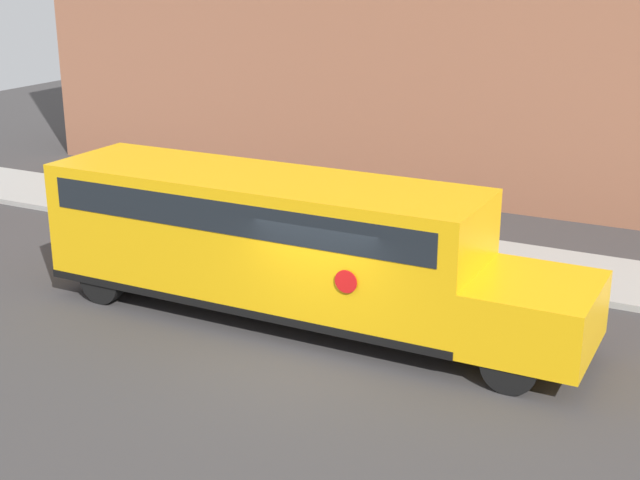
{
  "coord_description": "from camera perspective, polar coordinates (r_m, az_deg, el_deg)",
  "views": [
    {
      "loc": [
        7.1,
        -13.44,
        7.31
      ],
      "look_at": [
        -0.8,
        1.9,
        1.63
      ],
      "focal_mm": 50.0,
      "sensor_mm": 36.0,
      "label": 1
    }
  ],
  "objects": [
    {
      "name": "ground_plane",
      "position": [
        16.87,
        -0.55,
        -7.46
      ],
      "size": [
        60.0,
        60.0,
        0.0
      ],
      "primitive_type": "plane",
      "color": "#3A3838"
    },
    {
      "name": "sidewalk_strip",
      "position": [
        22.37,
        7.22,
        -0.8
      ],
      "size": [
        44.0,
        3.0,
        0.15
      ],
      "color": "#9E9E99",
      "rests_on": "ground"
    },
    {
      "name": "school_bus",
      "position": [
        18.0,
        -2.46,
        0.05
      ],
      "size": [
        11.33,
        2.57,
        2.96
      ],
      "color": "#EAA80F",
      "rests_on": "ground"
    }
  ]
}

